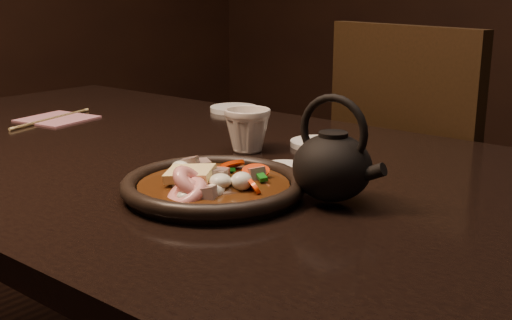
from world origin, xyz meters
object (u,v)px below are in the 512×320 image
Objects in this scene: plate at (214,186)px; tea_cup at (247,129)px; chair at (431,203)px; table at (161,188)px; teapot at (333,164)px.

plate is 0.27m from tea_cup.
chair is at bearing 77.14° from tea_cup.
chair is 0.83m from plate.
chair is 0.63m from tea_cup.
chair reaches higher than table.
tea_cup is 0.57× the size of teapot.
teapot is at bearing 28.93° from plate.
chair is at bearing 68.24° from table.
tea_cup is (0.14, 0.10, 0.12)m from table.
teapot is (0.16, -0.71, 0.28)m from chair.
table is 18.35× the size of tea_cup.
teapot reaches higher than tea_cup.
chair is (0.26, 0.66, -0.15)m from table.
plate is at bearing -26.84° from table.
table is 0.31m from plate.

